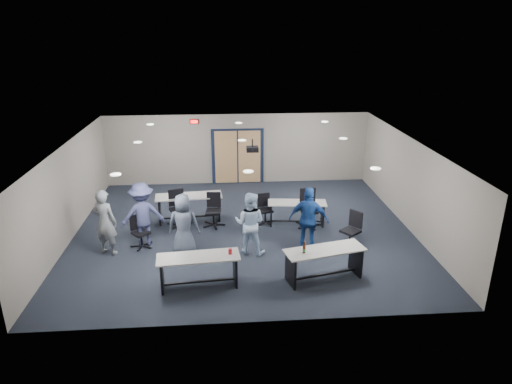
{
  "coord_description": "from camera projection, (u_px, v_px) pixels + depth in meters",
  "views": [
    {
      "loc": [
        -0.58,
        -12.48,
        5.85
      ],
      "look_at": [
        0.35,
        -0.3,
        1.35
      ],
      "focal_mm": 32.0,
      "sensor_mm": 36.0,
      "label": 1
    }
  ],
  "objects": [
    {
      "name": "chair_back_d",
      "position": [
        309.0,
        209.0,
        13.87
      ],
      "size": [
        0.74,
        0.74,
        1.16
      ],
      "primitive_type": null,
      "rotation": [
        0.0,
        0.0,
        0.02
      ],
      "color": "black",
      "rests_on": "floor"
    },
    {
      "name": "person_navy",
      "position": [
        309.0,
        220.0,
        12.25
      ],
      "size": [
        1.16,
        0.75,
        1.83
      ],
      "primitive_type": "imported",
      "rotation": [
        0.0,
        0.0,
        2.83
      ],
      "color": "navy",
      "rests_on": "floor"
    },
    {
      "name": "person_plaid",
      "position": [
        184.0,
        225.0,
        12.1
      ],
      "size": [
        0.87,
        0.6,
        1.7
      ],
      "primitive_type": "imported",
      "rotation": [
        0.0,
        0.0,
        3.07
      ],
      "color": "#4E586B",
      "rests_on": "floor"
    },
    {
      "name": "back_wall",
      "position": [
        238.0,
        149.0,
        17.49
      ],
      "size": [
        10.0,
        0.04,
        2.7
      ],
      "primitive_type": "cube",
      "color": "gray",
      "rests_on": "floor"
    },
    {
      "name": "left_wall",
      "position": [
        67.0,
        193.0,
        12.92
      ],
      "size": [
        0.04,
        9.0,
        2.7
      ],
      "primitive_type": "cube",
      "color": "gray",
      "rests_on": "floor"
    },
    {
      "name": "chair_loose_right",
      "position": [
        351.0,
        230.0,
        12.61
      ],
      "size": [
        0.89,
        0.89,
        1.01
      ],
      "primitive_type": null,
      "rotation": [
        0.0,
        0.0,
        -0.9
      ],
      "color": "black",
      "rests_on": "floor"
    },
    {
      "name": "table_front_right",
      "position": [
        324.0,
        259.0,
        10.98
      ],
      "size": [
        2.05,
        1.09,
        1.08
      ],
      "rotation": [
        0.0,
        0.0,
        0.24
      ],
      "color": "#A9A69F",
      "rests_on": "floor"
    },
    {
      "name": "person_back",
      "position": [
        142.0,
        214.0,
        12.59
      ],
      "size": [
        1.32,
        0.96,
        1.83
      ],
      "primitive_type": "imported",
      "rotation": [
        0.0,
        0.0,
        3.41
      ],
      "color": "#474C7F",
      "rests_on": "floor"
    },
    {
      "name": "table_back_right",
      "position": [
        297.0,
        209.0,
        14.05
      ],
      "size": [
        1.84,
        0.77,
        0.72
      ],
      "rotation": [
        0.0,
        0.0,
        -0.1
      ],
      "color": "#A9A69F",
      "rests_on": "floor"
    },
    {
      "name": "person_lightblue",
      "position": [
        250.0,
        223.0,
        12.17
      ],
      "size": [
        1.01,
        0.89,
        1.73
      ],
      "primitive_type": "imported",
      "rotation": [
        0.0,
        0.0,
        2.81
      ],
      "color": "#C0DDFF",
      "rests_on": "floor"
    },
    {
      "name": "double_door",
      "position": [
        238.0,
        157.0,
        17.56
      ],
      "size": [
        2.0,
        0.07,
        2.2
      ],
      "color": "black",
      "rests_on": "back_wall"
    },
    {
      "name": "chair_back_b",
      "position": [
        213.0,
        210.0,
        13.92
      ],
      "size": [
        0.7,
        0.7,
        1.03
      ],
      "primitive_type": null,
      "rotation": [
        0.0,
        0.0,
        -0.09
      ],
      "color": "black",
      "rests_on": "floor"
    },
    {
      "name": "ceiling_projector",
      "position": [
        252.0,
        149.0,
        13.4
      ],
      "size": [
        0.35,
        0.32,
        0.37
      ],
      "color": "black",
      "rests_on": "ceiling"
    },
    {
      "name": "chair_back_c",
      "position": [
        265.0,
        209.0,
        14.14
      ],
      "size": [
        0.69,
        0.69,
        0.92
      ],
      "primitive_type": null,
      "rotation": [
        0.0,
        0.0,
        0.21
      ],
      "color": "black",
      "rests_on": "floor"
    },
    {
      "name": "chair_back_a",
      "position": [
        179.0,
        209.0,
        13.9
      ],
      "size": [
        0.9,
        0.9,
        1.12
      ],
      "primitive_type": null,
      "rotation": [
        0.0,
        0.0,
        0.34
      ],
      "color": "black",
      "rests_on": "floor"
    },
    {
      "name": "exit_sign",
      "position": [
        194.0,
        122.0,
        16.94
      ],
      "size": [
        0.32,
        0.07,
        0.18
      ],
      "color": "black",
      "rests_on": "back_wall"
    },
    {
      "name": "table_front_left",
      "position": [
        199.0,
        266.0,
        10.68
      ],
      "size": [
        1.98,
        0.81,
        0.91
      ],
      "rotation": [
        0.0,
        0.0,
        0.09
      ],
      "color": "#A9A69F",
      "rests_on": "floor"
    },
    {
      "name": "chair_loose_left",
      "position": [
        141.0,
        232.0,
        12.6
      ],
      "size": [
        0.81,
        0.81,
        0.92
      ],
      "primitive_type": null,
      "rotation": [
        0.0,
        0.0,
        0.71
      ],
      "color": "black",
      "rests_on": "floor"
    },
    {
      "name": "floor",
      "position": [
        244.0,
        231.0,
        13.75
      ],
      "size": [
        10.0,
        10.0,
        0.0
      ],
      "primitive_type": "plane",
      "color": "black",
      "rests_on": "ground"
    },
    {
      "name": "person_gray",
      "position": [
        105.0,
        222.0,
        12.09
      ],
      "size": [
        0.78,
        0.65,
        1.83
      ],
      "primitive_type": "imported",
      "rotation": [
        0.0,
        0.0,
        2.77
      ],
      "color": "gray",
      "rests_on": "floor"
    },
    {
      "name": "front_wall",
      "position": [
        255.0,
        265.0,
        9.07
      ],
      "size": [
        10.0,
        0.04,
        2.7
      ],
      "primitive_type": "cube",
      "color": "gray",
      "rests_on": "floor"
    },
    {
      "name": "ceiling",
      "position": [
        243.0,
        144.0,
        12.81
      ],
      "size": [
        10.0,
        9.0,
        0.04
      ],
      "primitive_type": "cube",
      "color": "white",
      "rests_on": "back_wall"
    },
    {
      "name": "right_wall",
      "position": [
        410.0,
        184.0,
        13.63
      ],
      "size": [
        0.04,
        9.0,
        2.7
      ],
      "primitive_type": "cube",
      "color": "gray",
      "rests_on": "floor"
    },
    {
      "name": "table_back_left",
      "position": [
        189.0,
        203.0,
        14.3
      ],
      "size": [
        2.11,
        0.87,
        0.83
      ],
      "rotation": [
        0.0,
        0.0,
        0.09
      ],
      "color": "#A9A69F",
      "rests_on": "floor"
    },
    {
      "name": "ceiling_can_lights",
      "position": [
        243.0,
        142.0,
        13.06
      ],
      "size": [
        6.24,
        5.74,
        0.02
      ],
      "primitive_type": null,
      "color": "white",
      "rests_on": "ceiling"
    }
  ]
}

